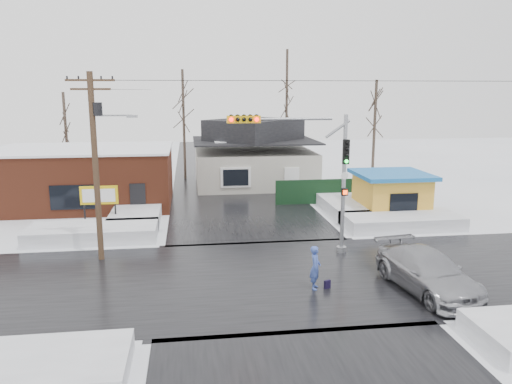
{
  "coord_description": "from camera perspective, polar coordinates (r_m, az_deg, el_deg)",
  "views": [
    {
      "loc": [
        -3.61,
        -20.61,
        8.16
      ],
      "look_at": [
        -0.23,
        4.33,
        3.0
      ],
      "focal_mm": 35.0,
      "sensor_mm": 36.0,
      "label": 1
    }
  ],
  "objects": [
    {
      "name": "road_ew",
      "position": [
        22.46,
        2.1,
        -9.7
      ],
      "size": [
        120.0,
        10.0,
        0.02
      ],
      "primitive_type": "cube",
      "color": "black",
      "rests_on": "ground"
    },
    {
      "name": "fence",
      "position": [
        36.78,
        8.4,
        0.07
      ],
      "size": [
        8.0,
        0.12,
        1.8
      ],
      "primitive_type": "cube",
      "color": "black",
      "rests_on": "ground"
    },
    {
      "name": "tree_far_left",
      "position": [
        46.61,
        -8.35,
        11.21
      ],
      "size": [
        3.0,
        3.0,
        10.0
      ],
      "color": "#332821",
      "rests_on": "ground"
    },
    {
      "name": "pedestrian",
      "position": [
        21.06,
        6.79,
        -8.61
      ],
      "size": [
        0.63,
        0.78,
        1.84
      ],
      "primitive_type": "imported",
      "rotation": [
        0.0,
        0.0,
        1.24
      ],
      "color": "#3C54A9",
      "rests_on": "ground"
    },
    {
      "name": "snowbank_ne",
      "position": [
        31.33,
        16.32,
        -3.24
      ],
      "size": [
        7.0,
        3.0,
        0.8
      ],
      "primitive_type": "cube",
      "color": "white",
      "rests_on": "ground"
    },
    {
      "name": "ground",
      "position": [
        22.46,
        2.1,
        -9.73
      ],
      "size": [
        120.0,
        120.0,
        0.0
      ],
      "primitive_type": "plane",
      "color": "white",
      "rests_on": "ground"
    },
    {
      "name": "snowbank_nside_e",
      "position": [
        35.16,
        10.06,
        -1.35
      ],
      "size": [
        3.0,
        8.0,
        0.8
      ],
      "primitive_type": "cube",
      "color": "white",
      "rests_on": "ground"
    },
    {
      "name": "house",
      "position": [
        43.33,
        -0.21,
        4.24
      ],
      "size": [
        10.4,
        8.4,
        5.76
      ],
      "color": "beige",
      "rests_on": "ground"
    },
    {
      "name": "tree_far_right",
      "position": [
        43.52,
        13.52,
        9.95
      ],
      "size": [
        3.0,
        3.0,
        9.0
      ],
      "color": "#332821",
      "rests_on": "ground"
    },
    {
      "name": "traffic_signal",
      "position": [
        24.61,
        6.6,
        3.04
      ],
      "size": [
        6.05,
        0.68,
        7.0
      ],
      "color": "gray",
      "rests_on": "ground"
    },
    {
      "name": "snowbank_nside_w",
      "position": [
        33.69,
        -13.28,
        -2.05
      ],
      "size": [
        3.0,
        8.0,
        0.8
      ],
      "primitive_type": "cube",
      "color": "white",
      "rests_on": "ground"
    },
    {
      "name": "utility_pole",
      "position": [
        24.69,
        -17.77,
        3.94
      ],
      "size": [
        3.15,
        0.44,
        9.0
      ],
      "color": "#382619",
      "rests_on": "ground"
    },
    {
      "name": "snowbank_sw",
      "position": [
        16.59,
        -26.99,
        -17.85
      ],
      "size": [
        7.0,
        3.0,
        0.7
      ],
      "primitive_type": "cube",
      "color": "white",
      "rests_on": "ground"
    },
    {
      "name": "road_ns",
      "position": [
        22.46,
        2.1,
        -9.7
      ],
      "size": [
        10.0,
        120.0,
        0.02
      ],
      "primitive_type": "cube",
      "color": "black",
      "rests_on": "ground"
    },
    {
      "name": "car",
      "position": [
        21.9,
        19.0,
        -8.66
      ],
      "size": [
        3.04,
        5.9,
        1.64
      ],
      "primitive_type": "imported",
      "rotation": [
        0.0,
        0.0,
        0.14
      ],
      "color": "#9D9EA3",
      "rests_on": "ground"
    },
    {
      "name": "shopping_bag",
      "position": [
        21.4,
        8.15,
        -10.45
      ],
      "size": [
        0.3,
        0.23,
        0.35
      ],
      "primitive_type": "cube",
      "rotation": [
        0.0,
        0.0,
        0.43
      ],
      "color": "black",
      "rests_on": "ground"
    },
    {
      "name": "snowbank_nw",
      "position": [
        29.18,
        -18.11,
        -4.43
      ],
      "size": [
        7.0,
        3.0,
        0.8
      ],
      "primitive_type": "cube",
      "color": "white",
      "rests_on": "ground"
    },
    {
      "name": "tree_far_mid",
      "position": [
        49.57,
        3.56,
        13.16
      ],
      "size": [
        3.0,
        3.0,
        12.0
      ],
      "color": "#332821",
      "rests_on": "ground"
    },
    {
      "name": "marquee_sign",
      "position": [
        31.21,
        -17.49,
        -0.49
      ],
      "size": [
        2.2,
        0.21,
        2.55
      ],
      "color": "black",
      "rests_on": "ground"
    },
    {
      "name": "tree_far_west",
      "position": [
        45.84,
        -21.05,
        8.57
      ],
      "size": [
        3.0,
        3.0,
        8.0
      ],
      "color": "#332821",
      "rests_on": "ground"
    },
    {
      "name": "brick_building",
      "position": [
        37.84,
        -18.87,
        1.7
      ],
      "size": [
        12.2,
        8.2,
        4.12
      ],
      "color": "brown",
      "rests_on": "ground"
    },
    {
      "name": "kiosk",
      "position": [
        33.96,
        15.16,
        -0.2
      ],
      "size": [
        4.6,
        4.6,
        2.88
      ],
      "color": "gold",
      "rests_on": "ground"
    }
  ]
}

